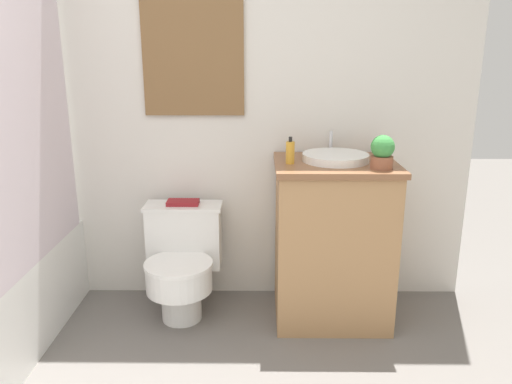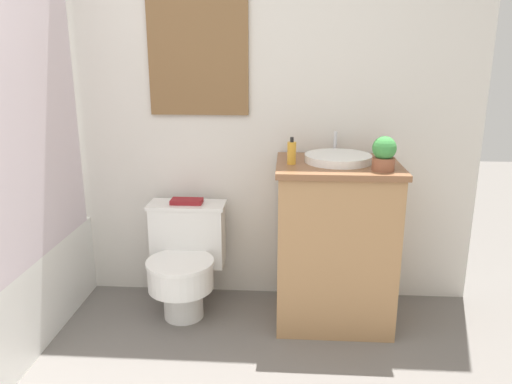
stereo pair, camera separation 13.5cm
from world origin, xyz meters
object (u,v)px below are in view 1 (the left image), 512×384
Objects in this scene: sink at (335,157)px; potted_plant at (382,152)px; book_on_tank at (183,202)px; toilet at (182,260)px; soap_bottle at (290,152)px.

potted_plant is at bearing -41.24° from sink.
book_on_tank is at bearing 172.05° from sink.
book_on_tank is at bearing 90.00° from toilet.
toilet is 1.59× the size of sink.
toilet is 1.02m from sink.
book_on_tank is at bearing 163.09° from soap_bottle.
soap_bottle is at bearing 165.68° from potted_plant.
potted_plant is 0.94× the size of book_on_tank.
toilet is 0.32m from book_on_tank.
soap_bottle is (0.59, -0.07, 0.63)m from toilet.
potted_plant is (0.44, -0.11, 0.02)m from soap_bottle.
sink is at bearing 138.76° from potted_plant.
soap_bottle is (-0.24, -0.06, 0.04)m from sink.
sink is (0.83, -0.00, 0.59)m from toilet.
toilet is 3.64× the size of potted_plant.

